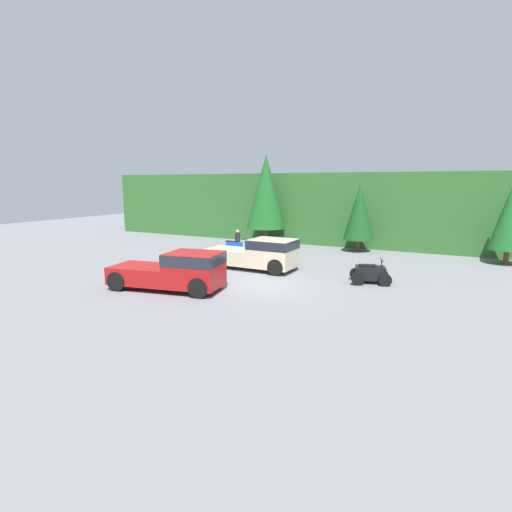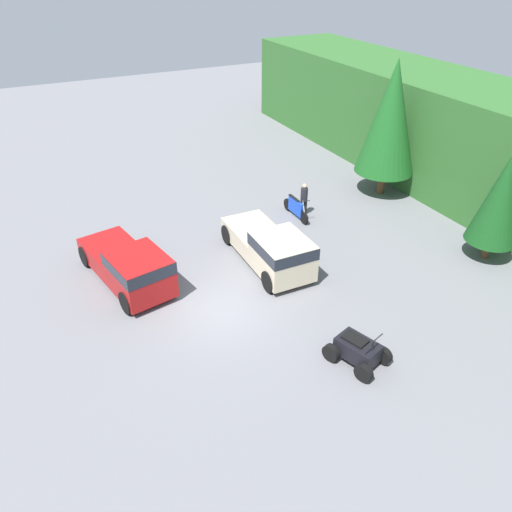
{
  "view_description": "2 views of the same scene",
  "coord_description": "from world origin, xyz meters",
  "px_view_note": "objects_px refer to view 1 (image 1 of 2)",
  "views": [
    {
      "loc": [
        8.33,
        -16.49,
        4.81
      ],
      "look_at": [
        -1.38,
        2.15,
        0.95
      ],
      "focal_mm": 28.0,
      "sensor_mm": 36.0,
      "label": 1
    },
    {
      "loc": [
        13.77,
        -5.45,
        11.6
      ],
      "look_at": [
        -1.38,
        2.15,
        0.95
      ],
      "focal_mm": 35.0,
      "sensor_mm": 36.0,
      "label": 2
    }
  ],
  "objects_px": {
    "pickup_truck_second": "(258,253)",
    "rider_person": "(238,241)",
    "pickup_truck_red": "(177,270)",
    "quad_atv": "(370,274)",
    "dirt_bike": "(234,248)"
  },
  "relations": [
    {
      "from": "pickup_truck_second",
      "to": "rider_person",
      "type": "relative_size",
      "value": 3.14
    },
    {
      "from": "quad_atv",
      "to": "pickup_truck_second",
      "type": "bearing_deg",
      "value": 159.83
    },
    {
      "from": "dirt_bike",
      "to": "pickup_truck_second",
      "type": "bearing_deg",
      "value": -42.52
    },
    {
      "from": "pickup_truck_red",
      "to": "rider_person",
      "type": "relative_size",
      "value": 3.22
    },
    {
      "from": "pickup_truck_red",
      "to": "pickup_truck_second",
      "type": "bearing_deg",
      "value": 66.43
    },
    {
      "from": "quad_atv",
      "to": "rider_person",
      "type": "height_order",
      "value": "rider_person"
    },
    {
      "from": "pickup_truck_red",
      "to": "rider_person",
      "type": "bearing_deg",
      "value": 92.6
    },
    {
      "from": "pickup_truck_second",
      "to": "rider_person",
      "type": "distance_m",
      "value": 5.05
    },
    {
      "from": "dirt_bike",
      "to": "quad_atv",
      "type": "relative_size",
      "value": 1.03
    },
    {
      "from": "pickup_truck_second",
      "to": "rider_person",
      "type": "bearing_deg",
      "value": 134.32
    },
    {
      "from": "pickup_truck_red",
      "to": "dirt_bike",
      "type": "bearing_deg",
      "value": 93.25
    },
    {
      "from": "quad_atv",
      "to": "rider_person",
      "type": "xyz_separation_m",
      "value": [
        -9.68,
        3.86,
        0.45
      ]
    },
    {
      "from": "dirt_bike",
      "to": "rider_person",
      "type": "relative_size",
      "value": 1.33
    },
    {
      "from": "dirt_bike",
      "to": "pickup_truck_red",
      "type": "bearing_deg",
      "value": -75.74
    },
    {
      "from": "quad_atv",
      "to": "rider_person",
      "type": "distance_m",
      "value": 10.43
    }
  ]
}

